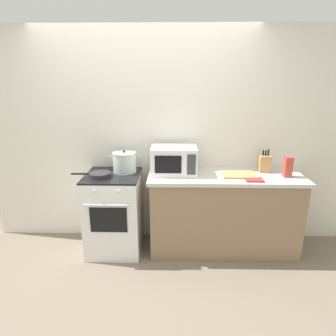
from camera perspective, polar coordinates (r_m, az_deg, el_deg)
ground_plane at (r=3.10m, az=-5.55°, el=-21.38°), size 10.00×10.00×0.00m
back_wall at (r=3.45m, az=0.71°, el=5.78°), size 4.40×0.10×2.50m
lower_cabinet_right at (r=3.42m, az=10.83°, el=-8.98°), size 1.64×0.56×0.88m
countertop_right at (r=3.25m, az=11.28°, el=-1.66°), size 1.70×0.60×0.04m
stove at (r=3.41m, az=-10.51°, el=-8.63°), size 0.60×0.64×0.92m
stock_pot at (r=3.28m, az=-8.57°, el=1.15°), size 0.35×0.27×0.25m
frying_pan at (r=3.18m, az=-13.39°, el=-1.32°), size 0.43×0.23×0.05m
microwave at (r=3.20m, az=1.16°, el=1.60°), size 0.50×0.37×0.30m
cutting_board at (r=3.25m, az=13.76°, el=-1.27°), size 0.36×0.26×0.02m
knife_block at (r=3.43m, az=18.56°, el=0.84°), size 0.13×0.10×0.26m
pasta_box at (r=3.34m, az=22.59°, el=0.20°), size 0.08×0.08×0.22m
oven_mitt at (r=3.13m, az=16.66°, el=-2.22°), size 0.18×0.14×0.02m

